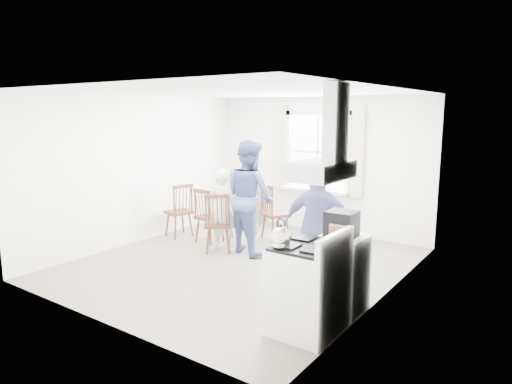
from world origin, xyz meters
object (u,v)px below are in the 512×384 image
object	(u,v)px
windsor_chair_a	(217,217)
person_mid	(249,197)
person_left	(223,210)
person_right	(318,226)
windsor_chair_b	(205,210)
low_cabinet	(342,273)
stereo_stack	(342,224)
windsor_chair_c	(181,205)
gas_stove	(308,287)

from	to	relation	value
windsor_chair_a	person_mid	xyz separation A→B (m)	(0.38, 0.36, 0.32)
person_left	person_right	xyz separation A→B (m)	(2.01, -0.47, 0.11)
windsor_chair_b	person_mid	xyz separation A→B (m)	(0.94, 0.04, 0.33)
low_cabinet	person_right	xyz separation A→B (m)	(-0.61, 0.53, 0.37)
low_cabinet	stereo_stack	xyz separation A→B (m)	(-0.01, -0.04, 0.60)
windsor_chair_b	windsor_chair_c	bearing A→B (deg)	176.41
low_cabinet	windsor_chair_c	size ratio (longest dim) A/B	0.89
windsor_chair_a	person_left	distance (m)	0.18
windsor_chair_b	person_mid	size ratio (longest dim) A/B	0.53
windsor_chair_b	person_right	bearing A→B (deg)	-13.93
gas_stove	stereo_stack	xyz separation A→B (m)	(0.06, 0.66, 0.56)
low_cabinet	person_left	world-z (taller)	person_left
stereo_stack	windsor_chair_a	xyz separation A→B (m)	(-2.59, 0.87, -0.43)
stereo_stack	windsor_chair_b	distance (m)	3.40
person_right	low_cabinet	bearing A→B (deg)	126.01
windsor_chair_a	person_left	world-z (taller)	person_left
person_mid	stereo_stack	bearing A→B (deg)	168.21
person_right	stereo_stack	bearing A→B (deg)	123.30
windsor_chair_a	gas_stove	bearing A→B (deg)	-31.23
windsor_chair_b	person_right	world-z (taller)	person_right
windsor_chair_a	windsor_chair_b	world-z (taller)	windsor_chair_a
gas_stove	person_mid	xyz separation A→B (m)	(-2.15, 1.90, 0.45)
gas_stove	person_left	size ratio (longest dim) A/B	0.80
stereo_stack	windsor_chair_c	size ratio (longest dim) A/B	0.33
stereo_stack	windsor_chair_b	size ratio (longest dim) A/B	0.34
gas_stove	low_cabinet	size ratio (longest dim) A/B	1.24
windsor_chair_a	person_right	xyz separation A→B (m)	(1.99, -0.31, 0.20)
gas_stove	person_right	xyz separation A→B (m)	(-0.54, 1.23, 0.33)
low_cabinet	windsor_chair_a	distance (m)	2.74
windsor_chair_c	windsor_chair_a	bearing A→B (deg)	-17.32
low_cabinet	windsor_chair_a	xyz separation A→B (m)	(-2.60, 0.84, 0.17)
windsor_chair_b	low_cabinet	bearing A→B (deg)	-20.20
windsor_chair_a	windsor_chair_c	world-z (taller)	same
gas_stove	person_left	distance (m)	3.07
windsor_chair_c	person_mid	xyz separation A→B (m)	(1.56, -0.00, 0.32)
windsor_chair_a	person_left	xyz separation A→B (m)	(-0.01, 0.16, 0.08)
gas_stove	person_right	distance (m)	1.38
windsor_chair_c	person_right	world-z (taller)	person_right
gas_stove	windsor_chair_c	size ratio (longest dim) A/B	1.10
windsor_chair_a	person_left	size ratio (longest dim) A/B	0.72
low_cabinet	person_right	world-z (taller)	person_right
low_cabinet	person_left	bearing A→B (deg)	159.06
low_cabinet	gas_stove	bearing A→B (deg)	-95.68
windsor_chair_c	person_mid	size ratio (longest dim) A/B	0.54
gas_stove	low_cabinet	xyz separation A→B (m)	(0.07, 0.70, -0.03)
person_left	windsor_chair_c	bearing A→B (deg)	-15.10
windsor_chair_a	person_right	size ratio (longest dim) A/B	0.62
person_right	person_mid	bearing A→B (deg)	-35.52
low_cabinet	person_right	distance (m)	0.89
gas_stove	person_mid	world-z (taller)	person_mid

